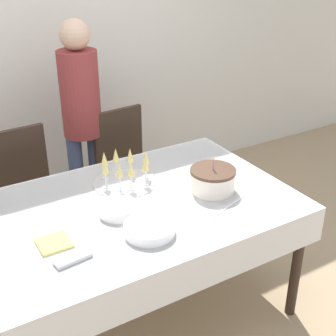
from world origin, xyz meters
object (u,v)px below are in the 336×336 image
at_px(birthday_cake, 213,180).
at_px(plate_stack_main, 149,229).
at_px(champagne_tray, 125,170).
at_px(dining_chair_far_right, 127,168).
at_px(person_standing, 81,110).
at_px(plate_stack_dessert, 119,209).
at_px(dining_chair_far_left, 27,193).

height_order(birthday_cake, plate_stack_main, birthday_cake).
bearing_deg(champagne_tray, plate_stack_main, -103.69).
distance_m(dining_chair_far_right, person_standing, 0.54).
bearing_deg(person_standing, birthday_cake, -74.27).
distance_m(birthday_cake, plate_stack_dessert, 0.57).
height_order(dining_chair_far_right, plate_stack_main, dining_chair_far_right).
bearing_deg(plate_stack_main, dining_chair_far_left, 104.88).
xyz_separation_m(dining_chair_far_right, plate_stack_main, (-0.45, -1.17, 0.28)).
bearing_deg(plate_stack_main, birthday_cake, 20.54).
relative_size(dining_chair_far_left, person_standing, 0.59).
relative_size(champagne_tray, person_standing, 0.24).
relative_size(birthday_cake, person_standing, 0.16).
xyz_separation_m(dining_chair_far_right, person_standing, (-0.25, 0.19, 0.44)).
bearing_deg(dining_chair_far_left, champagne_tray, -55.46).
bearing_deg(plate_stack_main, dining_chair_far_right, 69.13).
xyz_separation_m(birthday_cake, plate_stack_dessert, (-0.57, 0.05, -0.04)).
height_order(dining_chair_far_left, person_standing, person_standing).
xyz_separation_m(dining_chair_far_left, person_standing, (0.50, 0.19, 0.44)).
relative_size(plate_stack_main, person_standing, 0.16).
distance_m(dining_chair_far_left, champagne_tray, 0.85).
relative_size(dining_chair_far_right, birthday_cake, 3.62).
distance_m(dining_chair_far_right, plate_stack_main, 1.28).
relative_size(dining_chair_far_right, champagne_tray, 2.51).
distance_m(dining_chair_far_left, plate_stack_dessert, 1.00).
height_order(dining_chair_far_left, birthday_cake, birthday_cake).
xyz_separation_m(dining_chair_far_left, champagne_tray, (0.44, -0.64, 0.34)).
bearing_deg(plate_stack_main, plate_stack_dessert, 101.47).
bearing_deg(dining_chair_far_right, birthday_cake, -85.61).
bearing_deg(birthday_cake, champagne_tray, 139.41).
xyz_separation_m(champagne_tray, plate_stack_main, (-0.13, -0.53, -0.06)).
relative_size(champagne_tray, plate_stack_main, 1.48).
distance_m(birthday_cake, champagne_tray, 0.52).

